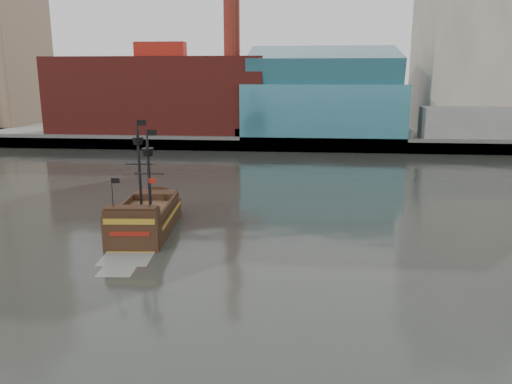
# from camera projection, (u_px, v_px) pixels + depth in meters

# --- Properties ---
(ground) EXTENTS (400.00, 400.00, 0.00)m
(ground) POSITION_uv_depth(u_px,v_px,m) (189.00, 300.00, 30.82)
(ground) COLOR #242621
(ground) RESTS_ON ground
(promenade_far) EXTENTS (220.00, 60.00, 2.00)m
(promenade_far) POSITION_uv_depth(u_px,v_px,m) (277.00, 129.00, 119.74)
(promenade_far) COLOR slate
(promenade_far) RESTS_ON ground
(seawall) EXTENTS (220.00, 1.00, 2.60)m
(seawall) POSITION_uv_depth(u_px,v_px,m) (267.00, 144.00, 91.08)
(seawall) COLOR #4C4C49
(seawall) RESTS_ON ground
(skyline) EXTENTS (149.00, 45.00, 62.00)m
(skyline) POSITION_uv_depth(u_px,v_px,m) (300.00, 23.00, 106.66)
(skyline) COLOR #7C624A
(skyline) RESTS_ON promenade_far
(pirate_ship) EXTENTS (5.38, 14.29, 10.47)m
(pirate_ship) POSITION_uv_depth(u_px,v_px,m) (146.00, 221.00, 44.16)
(pirate_ship) COLOR black
(pirate_ship) RESTS_ON ground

